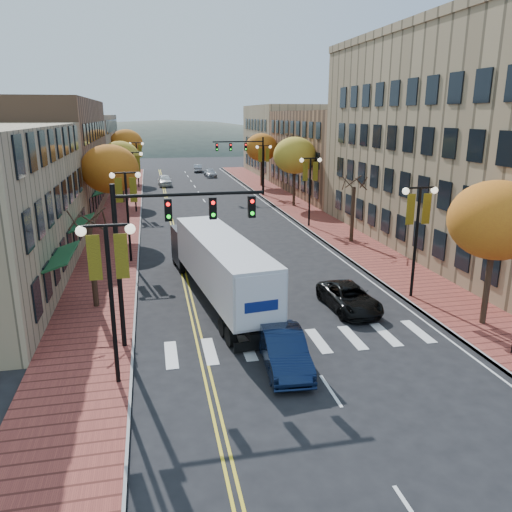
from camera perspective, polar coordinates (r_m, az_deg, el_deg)
ground at (r=20.44m, az=6.55°, el=-12.22°), size 200.00×200.00×0.00m
sidewalk_left at (r=50.55m, az=-15.24°, el=4.48°), size 4.00×85.00×0.15m
sidewalk_right at (r=52.62m, az=4.78°, el=5.42°), size 4.00×85.00×0.15m
building_left_mid at (r=54.34m, az=-24.06°, el=10.23°), size 12.00×24.00×11.00m
building_left_far at (r=78.98m, az=-20.39°, el=11.41°), size 12.00×26.00×9.50m
building_right_near at (r=41.15m, az=25.04°, el=11.53°), size 15.00×28.00×15.00m
building_right_mid at (r=64.07m, az=10.73°, el=11.51°), size 15.00×24.00×10.00m
building_right_far at (r=84.75m, az=4.96°, el=13.07°), size 15.00×20.00×11.00m
tree_left_a at (r=26.28m, az=-18.14°, el=-1.15°), size 0.28×0.28×4.20m
tree_left_b at (r=41.37m, az=-16.36°, el=9.51°), size 4.48×4.48×7.21m
tree_left_c at (r=57.31m, az=-15.24°, el=10.81°), size 4.16×4.16×6.69m
tree_left_d at (r=75.22m, az=-14.60°, el=12.36°), size 4.61×4.61×7.42m
tree_right_a at (r=24.63m, az=25.73°, el=3.68°), size 4.16×4.16×6.69m
tree_right_b at (r=38.80m, az=10.97°, el=4.69°), size 0.28×0.28×4.20m
tree_right_c at (r=53.35m, az=4.44°, el=11.39°), size 4.48×4.48×7.21m
tree_right_d at (r=68.82m, az=0.63°, el=12.31°), size 4.35×4.35×7.00m
lamp_left_a at (r=17.92m, az=-16.41°, el=-1.99°), size 1.96×0.36×6.05m
lamp_left_b at (r=33.51m, az=-14.55°, el=6.28°), size 1.96×0.36×6.05m
lamp_left_c at (r=51.35m, az=-13.81°, el=9.52°), size 1.96×0.36×6.05m
lamp_left_d at (r=69.27m, az=-13.45°, el=11.08°), size 1.96×0.36×6.05m
lamp_right_a at (r=27.20m, az=17.98°, el=3.87°), size 1.96×0.36×6.05m
lamp_right_b at (r=43.51m, az=6.21°, el=8.81°), size 1.96×0.36×6.05m
lamp_right_c at (r=60.79m, az=0.89°, el=10.89°), size 1.96×0.36×6.05m
traffic_mast_near at (r=20.59m, az=-10.36°, el=2.51°), size 6.10×0.35×7.00m
traffic_mast_far at (r=60.32m, az=-1.02°, el=11.45°), size 6.10×0.34×7.00m
semi_truck at (r=26.55m, az=-4.58°, el=-0.55°), size 4.12×14.56×3.60m
navy_sedan at (r=19.83m, az=3.20°, el=-10.67°), size 1.85×4.56×1.47m
black_suv at (r=25.82m, az=10.60°, el=-4.70°), size 2.30×4.64×1.26m
car_far_white at (r=71.25m, az=-10.40°, el=8.52°), size 1.99×4.54×1.52m
car_far_silver at (r=80.57m, az=-5.25°, el=9.42°), size 1.78×4.18×1.20m
car_far_oncoming at (r=88.01m, az=-6.63°, el=9.95°), size 1.74×4.01×1.28m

